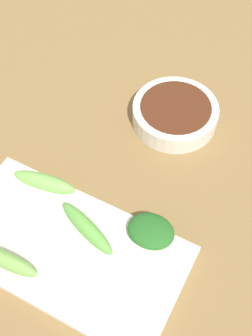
{
  "coord_description": "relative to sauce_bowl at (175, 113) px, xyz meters",
  "views": [
    {
      "loc": [
        0.31,
        0.19,
        0.57
      ],
      "look_at": [
        -0.01,
        0.02,
        0.05
      ],
      "focal_mm": 47.17,
      "sensor_mm": 36.0,
      "label": 1
    }
  ],
  "objects": [
    {
      "name": "broccoli_stalk_2",
      "position": [
        0.24,
        -0.02,
        0.01
      ],
      "size": [
        0.06,
        0.1,
        0.02
      ],
      "primitive_type": "ellipsoid",
      "rotation": [
        0.0,
        0.0,
        -0.35
      ],
      "color": "#5CA441",
      "rests_on": "serving_plate"
    },
    {
      "name": "broccoli_stalk_4",
      "position": [
        0.33,
        -0.09,
        0.01
      ],
      "size": [
        0.03,
        0.09,
        0.02
      ],
      "primitive_type": "ellipsoid",
      "rotation": [
        0.0,
        0.0,
        0.05
      ],
      "color": "#72A84B",
      "rests_on": "serving_plate"
    },
    {
      "name": "tabletop",
      "position": [
        0.14,
        -0.04,
        -0.03
      ],
      "size": [
        2.1,
        2.1,
        0.02
      ],
      "primitive_type": "cube",
      "color": "olive",
      "rests_on": "ground"
    },
    {
      "name": "serving_plate",
      "position": [
        0.28,
        -0.03,
        -0.01
      ],
      "size": [
        0.17,
        0.31,
        0.01
      ],
      "primitive_type": "cube",
      "color": "silver",
      "rests_on": "tabletop"
    },
    {
      "name": "sauce_bowl",
      "position": [
        0.0,
        0.0,
        0.0
      ],
      "size": [
        0.14,
        0.14,
        0.03
      ],
      "color": "silver",
      "rests_on": "tabletop"
    },
    {
      "name": "broccoli_stalk_0",
      "position": [
        0.21,
        -0.11,
        0.01
      ],
      "size": [
        0.04,
        0.1,
        0.02
      ],
      "primitive_type": "ellipsoid",
      "rotation": [
        0.0,
        0.0,
        0.16
      ],
      "color": "#73B550",
      "rests_on": "serving_plate"
    },
    {
      "name": "broccoli_leafy_3",
      "position": [
        0.21,
        0.06,
        0.0
      ],
      "size": [
        0.06,
        0.07,
        0.02
      ],
      "primitive_type": "ellipsoid",
      "rotation": [
        0.0,
        0.0,
        0.07
      ],
      "color": "#225E20",
      "rests_on": "serving_plate"
    }
  ]
}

